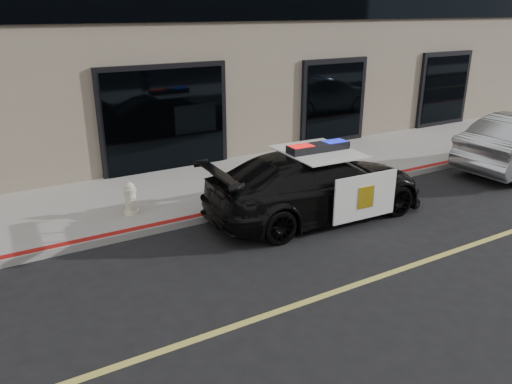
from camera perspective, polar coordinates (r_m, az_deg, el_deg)
ground at (r=8.60m, az=13.80°, el=-9.45°), size 120.00×120.00×0.00m
sidewalk_n at (r=12.49m, az=-2.85°, el=1.08°), size 60.00×3.50×0.15m
police_car at (r=10.54m, az=6.97°, el=0.93°), size 2.46×5.02×1.59m
fire_hydrant at (r=10.61m, az=-14.14°, el=-0.77°), size 0.32×0.44×0.70m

